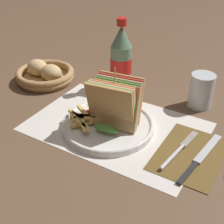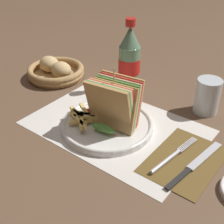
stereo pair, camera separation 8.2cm
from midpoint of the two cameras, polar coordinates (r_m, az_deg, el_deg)
The scene contains 12 objects.
ground_plane at distance 0.83m, azimuth 2.72°, elevation -2.92°, with size 4.00×4.00×0.00m, color brown.
placemat at distance 0.83m, azimuth 3.53°, elevation -2.79°, with size 0.45×0.30×0.00m.
plate_main at distance 0.82m, azimuth 2.00°, elevation -2.44°, with size 0.24×0.24×0.02m.
club_sandwich at distance 0.78m, azimuth 3.32°, elevation 1.40°, with size 0.13×0.11×0.16m.
fries_pile at distance 0.82m, azimuth -2.52°, elevation -0.90°, with size 0.10×0.10×0.02m.
ketchup_blob at distance 0.84m, azimuth -0.97°, elevation -0.20°, with size 0.04×0.04×0.02m.
napkin at distance 0.75m, azimuth 16.18°, elevation -8.69°, with size 0.15×0.21×0.00m.
fork at distance 0.74m, azimuth 13.77°, elevation -8.21°, with size 0.03×0.17×0.01m.
knife at distance 0.74m, azimuth 17.94°, elevation -9.28°, with size 0.04×0.21×0.00m.
coke_bottle_near at distance 0.98m, azimuth 5.61°, elevation 9.46°, with size 0.07×0.07×0.22m.
glass_near at distance 0.92m, azimuth 19.45°, elevation 2.35°, with size 0.07×0.07×0.10m.
bread_basket at distance 1.08m, azimuth -8.11°, elevation 7.39°, with size 0.19×0.19×0.07m.
Camera 2 is at (0.41, -0.53, 0.48)m, focal length 50.00 mm.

